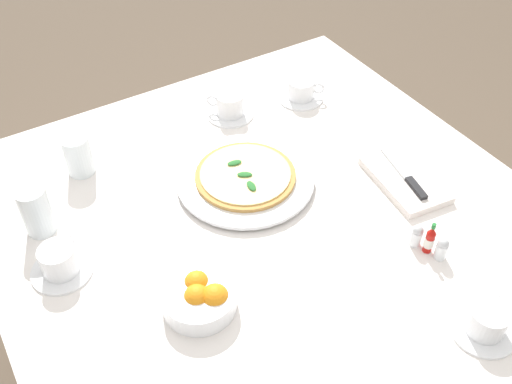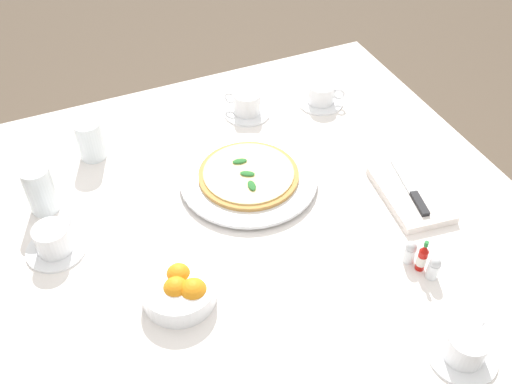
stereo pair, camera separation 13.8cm
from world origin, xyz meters
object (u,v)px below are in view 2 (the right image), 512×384
Objects in this scene: coffee_cup_far_right at (466,348)px; citrus_bowl at (180,290)px; pizza at (249,174)px; napkin_folded at (411,194)px; coffee_cup_back_corner at (247,104)px; pizza_plate at (249,178)px; pepper_shaker at (433,269)px; water_glass_near_right at (41,191)px; water_glass_center_back at (91,142)px; coffee_cup_near_left at (54,241)px; salt_shaker at (410,253)px; dinner_knife at (411,189)px; hot_sauce_bottle at (422,258)px; coffee_cup_left_edge at (321,95)px.

coffee_cup_far_right is 0.87× the size of citrus_bowl.
napkin_folded is at bearing -121.65° from pizza.
pizza_plate is at bearing 157.99° from coffee_cup_back_corner.
pizza_plate is at bearing 29.16° from pepper_shaker.
water_glass_near_right is at bearing 77.46° from pizza_plate.
water_glass_center_back is at bearing 91.77° from coffee_cup_back_corner.
salt_shaker is (-0.33, -0.69, -0.01)m from coffee_cup_near_left.
dinner_knife is at bearing -21.33° from coffee_cup_far_right.
hot_sauce_bottle reaches higher than pepper_shaker.
coffee_cup_left_edge is 1.57× the size of hot_sauce_bottle.
salt_shaker is at bearing -124.47° from water_glass_near_right.
coffee_cup_left_edge is 1.25× the size of water_glass_center_back.
coffee_cup_far_right is 0.21m from hot_sauce_bottle.
pizza is at bearing 70.80° from dinner_knife.
coffee_cup_left_edge is at bearing -8.68° from hot_sauce_bottle.
water_glass_near_right is (0.10, 0.47, 0.04)m from pizza_plate.
coffee_cup_left_edge is 0.55× the size of napkin_folded.
citrus_bowl is (0.33, 0.44, -0.00)m from coffee_cup_far_right.
pizza reaches higher than pizza_plate.
coffee_cup_near_left is (0.56, 0.65, 0.00)m from coffee_cup_far_right.
salt_shaker is at bearing -101.90° from citrus_bowl.
coffee_cup_far_right is (-0.60, -0.18, 0.00)m from pizza.
citrus_bowl reaches higher than pizza.
pizza_plate is at bearing 16.35° from coffee_cup_far_right.
pizza is at bearing 125.16° from coffee_cup_left_edge.
dinner_knife is at bearing -23.65° from pepper_shaker.
coffee_cup_near_left is at bearing 61.33° from pepper_shaker.
dinner_knife is at bearing -83.82° from citrus_bowl.
water_glass_center_back reaches higher than hot_sauce_bottle.
napkin_folded is 4.16× the size of salt_shaker.
coffee_cup_near_left reaches higher than salt_shaker.
pizza is 0.42m from salt_shaker.
hot_sauce_bottle reaches higher than coffee_cup_back_corner.
water_glass_near_right is 2.13× the size of salt_shaker.
water_glass_center_back is (0.25, 0.33, 0.04)m from pizza_plate.
water_glass_near_right is at bearing 105.36° from coffee_cup_back_corner.
water_glass_near_right is (0.14, 0.00, 0.02)m from coffee_cup_near_left.
hot_sauce_bottle is at bearing 163.08° from dinner_knife.
water_glass_near_right reaches higher than citrus_bowl.
napkin_folded is 0.60m from citrus_bowl.
coffee_cup_left_edge is at bearing -92.13° from water_glass_center_back.
coffee_cup_far_right is 0.96m from water_glass_near_right.
coffee_cup_back_corner is 0.52m from dinner_knife.
coffee_cup_left_edge is 0.76m from citrus_bowl.
coffee_cup_left_edge reaches higher than napkin_folded.
coffee_cup_left_edge is 2.31× the size of salt_shaker.
pepper_shaker is at bearing -118.67° from coffee_cup_near_left.
napkin_folded is 0.24m from pepper_shaker.
coffee_cup_left_edge is at bearing -49.76° from citrus_bowl.
water_glass_near_right is 0.86m from dinner_knife.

